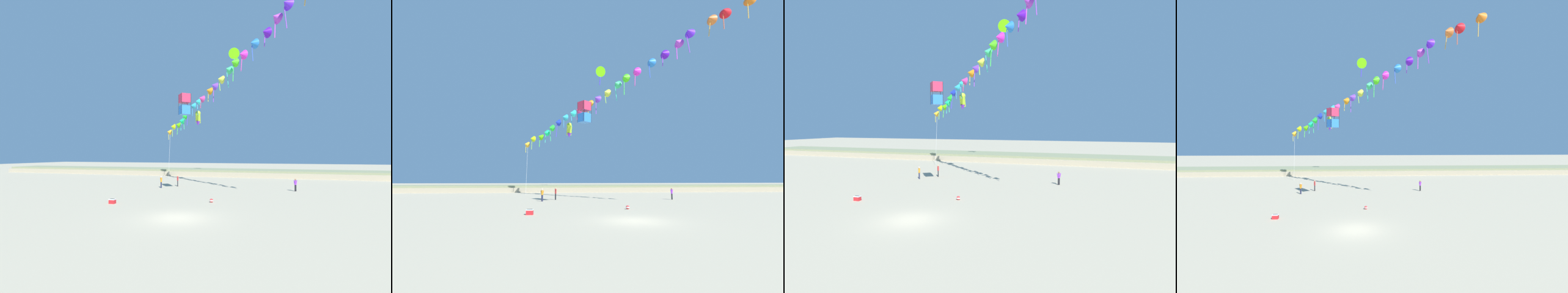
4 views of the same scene
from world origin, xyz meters
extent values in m
plane|color=tan|center=(0.00, 0.00, 0.00)|extent=(240.00, 240.00, 0.00)
cube|color=tan|center=(0.00, 39.66, 0.47)|extent=(120.00, 9.58, 0.94)
cube|color=gray|center=(0.00, 39.66, 1.07)|extent=(120.00, 8.14, 0.53)
cylinder|color=black|center=(9.41, 17.00, 0.40)|extent=(0.12, 0.12, 0.80)
cylinder|color=black|center=(9.53, 17.08, 0.40)|extent=(0.12, 0.12, 0.80)
cylinder|color=purple|center=(9.47, 17.04, 1.08)|extent=(0.21, 0.21, 0.56)
cylinder|color=purple|center=(9.32, 16.94, 1.12)|extent=(0.20, 0.17, 0.54)
cylinder|color=purple|center=(9.62, 17.15, 1.12)|extent=(0.20, 0.17, 0.54)
sphere|color=#9E7051|center=(9.47, 17.04, 1.47)|extent=(0.22, 0.22, 0.22)
cylinder|color=black|center=(-6.47, 17.86, 0.41)|extent=(0.12, 0.12, 0.83)
cylinder|color=black|center=(-6.42, 17.73, 0.41)|extent=(0.12, 0.12, 0.83)
cylinder|color=red|center=(-6.45, 17.80, 1.12)|extent=(0.22, 0.22, 0.59)
cylinder|color=red|center=(-6.52, 17.97, 1.16)|extent=(0.15, 0.21, 0.56)
cylinder|color=red|center=(-6.38, 17.62, 1.16)|extent=(0.15, 0.21, 0.56)
sphere|color=tan|center=(-6.45, 17.80, 1.53)|extent=(0.22, 0.22, 0.22)
cylinder|color=#282D4C|center=(-7.95, 15.41, 0.40)|extent=(0.12, 0.12, 0.80)
cylinder|color=#282D4C|center=(-8.07, 15.50, 0.40)|extent=(0.12, 0.12, 0.80)
cylinder|color=orange|center=(-8.01, 15.46, 1.09)|extent=(0.21, 0.21, 0.57)
cylinder|color=orange|center=(-7.87, 15.35, 1.13)|extent=(0.20, 0.18, 0.54)
cylinder|color=orange|center=(-8.16, 15.57, 1.13)|extent=(0.20, 0.18, 0.54)
sphere|color=beige|center=(-8.01, 15.46, 1.49)|extent=(0.22, 0.22, 0.22)
cone|color=gold|center=(-12.47, 29.35, 9.00)|extent=(1.39, 1.38, 1.19)
cylinder|color=yellow|center=(-12.57, 29.46, 8.14)|extent=(0.08, 0.16, 1.28)
cone|color=#B5DA10|center=(-11.29, 28.36, 9.90)|extent=(1.30, 1.31, 1.13)
cylinder|color=#9CE539|center=(-11.39, 28.47, 8.83)|extent=(0.12, 0.16, 1.70)
cone|color=#54C60E|center=(-9.71, 26.77, 10.03)|extent=(1.40, 1.44, 1.23)
cylinder|color=#51E539|center=(-9.81, 26.89, 9.03)|extent=(0.12, 0.26, 1.57)
cone|color=#11EC79|center=(-8.62, 25.61, 10.56)|extent=(1.33, 1.29, 1.14)
cylinder|color=#39E5B4|center=(-8.72, 25.72, 9.60)|extent=(0.17, 0.16, 1.48)
cone|color=#21DE2F|center=(-7.70, 24.46, 11.18)|extent=(1.27, 1.32, 1.12)
cylinder|color=#39E56E|center=(-7.80, 24.57, 9.97)|extent=(0.17, 0.09, 1.99)
cone|color=#1A31C7|center=(-6.61, 23.10, 11.83)|extent=(1.26, 1.31, 1.11)
cylinder|color=#4C39E5|center=(-6.71, 23.22, 10.53)|extent=(0.22, 0.16, 2.16)
cone|color=#2BA9C5|center=(-5.46, 22.08, 12.46)|extent=(1.28, 1.34, 1.14)
cylinder|color=#399DE5|center=(-5.56, 22.19, 11.53)|extent=(0.11, 0.14, 1.42)
cone|color=#2DE2DA|center=(-4.23, 20.82, 12.84)|extent=(1.21, 1.31, 1.11)
cylinder|color=#39C3E5|center=(-4.33, 20.93, 11.67)|extent=(0.22, 0.10, 1.89)
cone|color=#C33488|center=(-3.37, 19.51, 12.98)|extent=(1.40, 1.40, 1.20)
cylinder|color=#E53975|center=(-3.48, 19.62, 12.15)|extent=(0.16, 0.16, 1.21)
cone|color=orange|center=(-1.85, 17.96, 13.69)|extent=(1.38, 1.38, 1.19)
cylinder|color=yellow|center=(-1.96, 18.07, 12.80)|extent=(0.13, 0.14, 1.33)
cone|color=#6F38DC|center=(-0.87, 16.89, 14.05)|extent=(1.41, 1.44, 1.23)
cylinder|color=#9C39E5|center=(-0.97, 17.00, 12.81)|extent=(0.08, 0.24, 2.04)
cone|color=#C2D63D|center=(0.28, 15.44, 14.43)|extent=(1.31, 1.33, 1.14)
cylinder|color=#A6E539|center=(0.18, 15.55, 13.57)|extent=(0.22, 0.23, 1.28)
cone|color=#32C574|center=(1.51, 14.29, 15.26)|extent=(1.39, 1.37, 1.19)
cylinder|color=#39E5AF|center=(1.41, 14.40, 14.03)|extent=(0.28, 0.20, 2.02)
cone|color=#43DD19|center=(2.37, 13.13, 15.68)|extent=(1.32, 1.29, 1.13)
cylinder|color=#39E53D|center=(2.26, 13.24, 14.43)|extent=(0.13, 0.25, 2.07)
cone|color=#E828D3|center=(3.48, 11.95, 16.09)|extent=(1.32, 1.29, 1.13)
cylinder|color=#E539A9|center=(3.38, 12.06, 15.01)|extent=(0.19, 0.21, 1.71)
cone|color=blue|center=(4.82, 10.32, 16.54)|extent=(1.31, 1.29, 1.13)
cylinder|color=blue|center=(4.72, 10.43, 15.48)|extent=(0.19, 0.08, 1.68)
cone|color=#4F10BF|center=(6.12, 9.46, 17.19)|extent=(1.31, 1.30, 1.13)
cylinder|color=#A039E5|center=(6.02, 9.57, 16.34)|extent=(0.14, 0.15, 1.28)
cone|color=purple|center=(7.11, 7.81, 17.74)|extent=(1.40, 1.42, 1.21)
cylinder|color=#E239E5|center=(7.01, 7.93, 16.64)|extent=(0.14, 0.23, 1.75)
cone|color=#571FEF|center=(8.04, 7.01, 18.50)|extent=(1.39, 1.39, 1.20)
cylinder|color=#9039E5|center=(7.94, 7.12, 17.22)|extent=(0.28, 0.24, 2.11)
cone|color=orange|center=(9.58, 5.42, 19.04)|extent=(1.21, 1.31, 1.10)
cylinder|color=gold|center=(9.48, 5.53, 18.03)|extent=(0.25, 0.18, 1.58)
cone|color=red|center=(10.29, 4.15, 18.99)|extent=(1.33, 1.29, 1.13)
cylinder|color=#E55A39|center=(10.19, 4.26, 18.03)|extent=(0.11, 0.13, 1.49)
cone|color=orange|center=(11.87, 2.84, 19.50)|extent=(1.43, 1.43, 1.23)
cylinder|color=gold|center=(11.77, 2.95, 18.43)|extent=(0.14, 0.13, 1.71)
cylinder|color=silver|center=(-12.23, 29.05, 4.58)|extent=(0.05, 0.76, 9.16)
cylinder|color=#B2DF2D|center=(-4.68, 22.47, 10.52)|extent=(1.04, 1.54, 1.83)
sphere|color=#B2DF2D|center=(-4.68, 22.47, 11.25)|extent=(0.85, 0.85, 0.85)
cone|color=#772DE5|center=(-4.68, 22.47, 9.62)|extent=(0.84, 0.84, 0.65)
sphere|color=black|center=(-4.68, 22.47, 11.50)|extent=(0.18, 0.18, 0.18)
cone|color=#69EE0D|center=(0.66, 25.80, 21.70)|extent=(2.07, 1.59, 1.92)
cone|color=#412DE5|center=(0.66, 25.80, 21.72)|extent=(1.15, 0.91, 1.07)
cylinder|color=#412DE5|center=(0.66, 25.80, 20.32)|extent=(0.24, 0.23, 2.22)
cube|color=blue|center=(-2.95, 10.45, 9.69)|extent=(1.55, 1.55, 1.00)
cube|color=#E52D4F|center=(-2.95, 10.45, 11.06)|extent=(1.55, 1.55, 1.00)
cylinder|color=black|center=(-2.18, 10.36, 10.38)|extent=(0.04, 0.04, 2.37)
cylinder|color=black|center=(-2.86, 11.23, 10.38)|extent=(0.04, 0.04, 2.37)
cylinder|color=black|center=(-3.73, 10.54, 10.38)|extent=(0.04, 0.04, 2.37)
cylinder|color=black|center=(-3.04, 9.67, 10.38)|extent=(0.04, 0.04, 2.37)
cube|color=red|center=(-7.78, 3.58, 0.18)|extent=(0.56, 0.40, 0.36)
cube|color=white|center=(-7.78, 3.58, 0.39)|extent=(0.58, 0.41, 0.06)
cylinder|color=black|center=(-7.78, 3.58, 0.45)|extent=(0.45, 0.03, 0.03)
sphere|color=red|center=(1.01, 6.74, 0.18)|extent=(0.36, 0.36, 0.36)
cylinder|color=white|center=(1.01, 6.74, 0.18)|extent=(0.36, 0.36, 0.09)
camera|label=1|loc=(6.51, -17.89, 4.60)|focal=24.00mm
camera|label=2|loc=(-4.55, -18.42, 3.03)|focal=24.00mm
camera|label=3|loc=(11.67, -19.29, 6.97)|focal=28.00mm
camera|label=4|loc=(0.33, -21.84, 7.45)|focal=24.00mm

